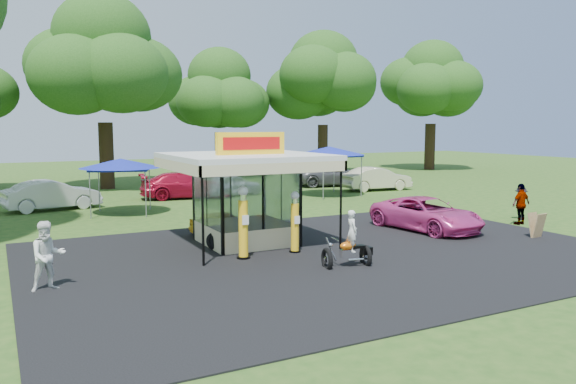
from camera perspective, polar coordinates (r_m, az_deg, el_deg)
name	(u,v)px	position (r m, az deg, el deg)	size (l,w,h in m)	color
ground	(368,267)	(17.89, 8.15, -7.59)	(120.00, 120.00, 0.00)	#264C18
asphalt_apron	(334,254)	(19.50, 4.70, -6.28)	(20.00, 14.00, 0.04)	black
gas_station_kiosk	(246,197)	(20.88, -4.33, -0.49)	(5.40, 5.40, 4.18)	white
gas_pump_left	(243,224)	(18.55, -4.57, -3.30)	(0.46, 0.46, 2.46)	black
gas_pump_right	(295,224)	(19.44, 0.70, -3.23)	(0.40, 0.40, 2.17)	black
motorcycle	(350,244)	(17.71, 6.32, -5.29)	(1.64, 0.97, 1.88)	black
spare_tires	(216,241)	(20.15, -7.28, -5.00)	(0.81, 0.54, 0.67)	black
a_frame_sign	(537,226)	(24.16, 23.94, -3.13)	(0.57, 0.54, 1.00)	#593819
kiosk_car	(224,222)	(23.09, -6.47, -3.08)	(1.13, 2.82, 0.96)	yellow
pink_sedan	(426,214)	(24.38, 13.88, -2.19)	(2.32, 5.03, 1.40)	#D83A8E
spectator_west	(48,256)	(16.41, -23.23, -5.99)	(0.92, 0.72, 1.89)	white
spectator_east_a	(521,203)	(28.44, 22.58, -1.07)	(1.02, 0.59, 1.57)	black
spectator_east_b	(521,204)	(27.11, 22.59, -1.14)	(1.09, 0.45, 1.85)	gray
bg_car_a	(52,195)	(31.89, -22.85, -0.28)	(1.67, 4.80, 1.58)	silver
bg_car_b	(186,185)	(34.74, -10.36, 0.68)	(2.21, 5.44, 1.58)	#AA0D27
bg_car_c	(231,185)	(35.47, -5.77, 0.73)	(1.64, 4.07, 1.39)	silver
bg_car_d	(333,175)	(41.36, 4.61, 1.73)	(2.61, 5.65, 1.57)	#545457
bg_car_e	(377,179)	(38.79, 8.99, 1.34)	(1.67, 4.79, 1.58)	beige
tent_west	(121,164)	(29.11, -16.65, 2.76)	(3.98, 3.98, 2.78)	gray
tent_east	(329,151)	(35.31, 4.20, 4.16)	(4.44, 4.44, 3.10)	gray
oak_far_c	(103,68)	(41.33, -18.27, 11.84)	(11.10, 11.10, 13.08)	black
oak_far_d	(220,97)	(48.20, -6.95, 9.57)	(8.96, 8.96, 10.67)	black
oak_far_e	(323,85)	(50.66, 3.59, 10.76)	(10.43, 10.43, 12.42)	black
oak_far_f	(432,89)	(58.19, 14.38, 10.11)	(10.34, 10.34, 12.46)	black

